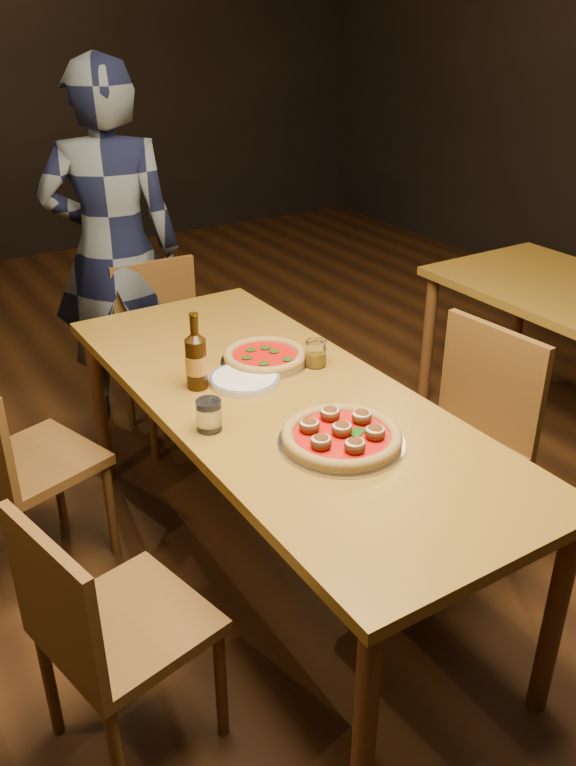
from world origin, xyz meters
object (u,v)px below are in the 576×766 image
chair_end (172,354)px  chair_main_sw (35,460)px  amber_glass (316,353)px  diner (114,251)px  chair_main_e (446,452)px  beer_bottle (196,362)px  table_main (280,414)px  chair_main_nw (127,623)px  pizza_margherita (265,356)px  pizza_meatball (342,436)px  plate_stack (245,379)px  water_glass (209,415)px

chair_end → chair_main_sw: bearing=-140.1°
amber_glass → diner: diner is taller
diner → amber_glass: bearing=123.4°
chair_main_e → beer_bottle: beer_bottle is taller
table_main → chair_main_nw: size_ratio=2.32×
amber_glass → pizza_margherita: bearing=138.3°
pizza_meatball → plate_stack: bearing=95.6°
pizza_meatball → pizza_margherita: bearing=81.1°
table_main → pizza_meatball: size_ratio=5.22×
chair_end → diner: size_ratio=0.50×
table_main → chair_main_sw: bearing=142.6°
pizza_meatball → amber_glass: bearing=64.1°
pizza_meatball → water_glass: bearing=136.2°
beer_bottle → water_glass: (-0.09, -0.27, -0.05)m
chair_main_sw → diner: diner is taller
plate_stack → amber_glass: size_ratio=2.53×
chair_main_nw → beer_bottle: size_ratio=3.26×
chair_main_nw → pizza_margherita: 1.09m
chair_main_e → water_glass: 0.93m
pizza_meatball → amber_glass: amber_glass is taller
table_main → plate_stack: 0.18m
chair_main_nw → chair_main_e: bearing=-96.5°
chair_main_e → pizza_meatball: 0.64m
water_glass → table_main: bearing=13.3°
chair_end → chair_main_e: bearing=-67.6°
chair_main_sw → water_glass: (0.42, -0.62, 0.36)m
chair_end → water_glass: (-0.39, -1.20, 0.36)m
beer_bottle → diner: bearing=81.9°
chair_end → diner: diner is taller
table_main → pizza_margherita: (0.09, 0.26, 0.09)m
table_main → amber_glass: bearing=29.6°
chair_end → beer_bottle: size_ratio=3.32×
chair_main_sw → pizza_margherita: bearing=-127.4°
chair_main_sw → pizza_meatball: size_ratio=2.30×
chair_main_sw → chair_main_e: size_ratio=0.92×
chair_main_e → chair_end: chair_main_e is taller
table_main → beer_bottle: beer_bottle is taller
chair_main_sw → diner: (0.69, 0.91, 0.43)m
plate_stack → amber_glass: 0.29m
chair_main_e → plate_stack: 0.78m
chair_end → diner: bearing=113.6°
table_main → beer_bottle: 0.33m
chair_main_nw → beer_bottle: 0.88m
table_main → chair_main_e: bearing=-24.4°
table_main → chair_main_sw: (-0.72, 0.55, -0.24)m
chair_main_sw → plate_stack: size_ratio=3.64×
chair_main_e → amber_glass: size_ratio=9.96×
chair_main_nw → plate_stack: 0.92m
pizza_margherita → chair_end: bearing=90.2°
chair_main_e → diner: 1.85m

